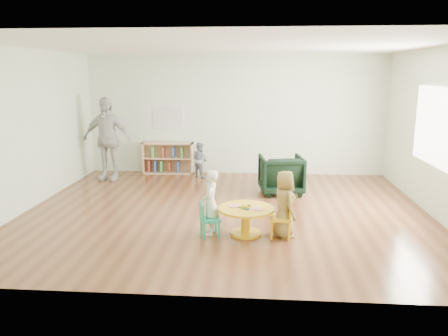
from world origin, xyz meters
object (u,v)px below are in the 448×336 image
object	(u,v)px
kid_chair_right	(284,217)
adult_caretaker	(107,139)
child_left	(211,202)
kid_chair_left	(207,218)
bookshelf	(168,158)
child_right	(284,204)
activity_table	(246,216)
armchair	(281,174)
toddler	(200,160)

from	to	relation	value
kid_chair_right	adult_caretaker	size ratio (longest dim) A/B	0.31
adult_caretaker	child_left	bearing A→B (deg)	-45.34
kid_chair_left	bookshelf	distance (m)	4.32
child_right	activity_table	bearing A→B (deg)	64.52
bookshelf	kid_chair_right	bearing A→B (deg)	-57.65
bookshelf	adult_caretaker	xyz separation A→B (m)	(-1.22, -0.73, 0.56)
kid_chair_left	armchair	distance (m)	2.75
kid_chair_right	bookshelf	xyz separation A→B (m)	(-2.55, 4.02, 0.06)
kid_chair_left	child_left	xyz separation A→B (m)	(0.04, 0.11, 0.21)
activity_table	toddler	distance (m)	3.77
toddler	child_left	bearing A→B (deg)	134.46
kid_chair_left	child_left	bearing A→B (deg)	143.79
kid_chair_left	bookshelf	xyz separation A→B (m)	(-1.43, 4.08, 0.09)
bookshelf	adult_caretaker	distance (m)	1.52
toddler	adult_caretaker	size ratio (longest dim) A/B	0.44
toddler	armchair	bearing A→B (deg)	-179.85
kid_chair_right	armchair	distance (m)	2.42
armchair	adult_caretaker	bearing A→B (deg)	-20.37
armchair	adult_caretaker	xyz separation A→B (m)	(-3.84, 0.87, 0.54)
activity_table	adult_caretaker	xyz separation A→B (m)	(-3.21, 3.22, 0.64)
bookshelf	toddler	distance (m)	0.90
adult_caretaker	armchair	bearing A→B (deg)	-7.71
kid_chair_right	child_left	bearing A→B (deg)	91.08
armchair	adult_caretaker	world-z (taller)	adult_caretaker
bookshelf	child_right	world-z (taller)	child_right
child_left	adult_caretaker	distance (m)	4.23
bookshelf	child_right	xyz separation A→B (m)	(2.55, -4.00, 0.13)
child_left	kid_chair_right	bearing A→B (deg)	90.46
kid_chair_right	adult_caretaker	world-z (taller)	adult_caretaker
kid_chair_right	armchair	bearing A→B (deg)	1.88
kid_chair_right	child_right	bearing A→B (deg)	-10.78
child_left	child_right	distance (m)	1.09
child_right	adult_caretaker	size ratio (longest dim) A/B	0.54
child_left	child_right	size ratio (longest dim) A/B	0.98
activity_table	adult_caretaker	size ratio (longest dim) A/B	0.45
activity_table	child_left	xyz separation A→B (m)	(-0.53, -0.02, 0.20)
kid_chair_left	armchair	xyz separation A→B (m)	(1.20, 2.48, 0.11)
kid_chair_right	bookshelf	size ratio (longest dim) A/B	0.48
activity_table	adult_caretaker	bearing A→B (deg)	134.85
kid_chair_left	child_left	distance (m)	0.24
kid_chair_right	toddler	distance (m)	4.03
activity_table	child_left	world-z (taller)	child_left
kid_chair_left	activity_table	bearing A→B (deg)	85.13
activity_table	kid_chair_right	xyz separation A→B (m)	(0.55, -0.07, 0.02)
activity_table	toddler	world-z (taller)	toddler
armchair	toddler	distance (m)	2.18
activity_table	bookshelf	size ratio (longest dim) A/B	0.69
armchair	adult_caretaker	size ratio (longest dim) A/B	0.46
kid_chair_left	kid_chair_right	world-z (taller)	kid_chair_right
armchair	child_left	xyz separation A→B (m)	(-1.16, -2.37, 0.10)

